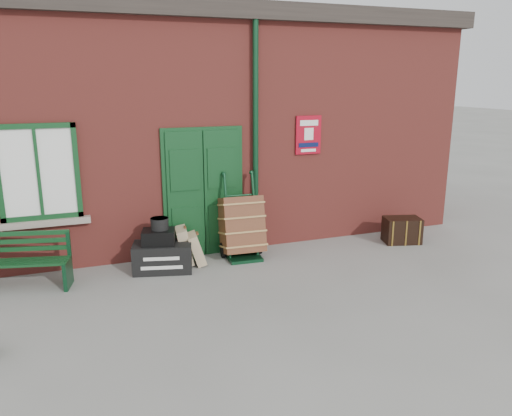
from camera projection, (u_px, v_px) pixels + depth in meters
name	position (u px, v px, depth m)	size (l,w,h in m)	color
ground	(248.00, 281.00, 7.73)	(80.00, 80.00, 0.00)	gray
station_building	(191.00, 123.00, 10.36)	(10.30, 4.30, 4.36)	#973830
bench	(21.00, 260.00, 7.41)	(1.46, 0.74, 0.87)	#103B1A
houdini_trunk	(163.00, 257.00, 8.11)	(0.94, 0.51, 0.47)	black
strongbox	(159.00, 237.00, 8.00)	(0.51, 0.37, 0.23)	black
hatbox	(160.00, 224.00, 7.99)	(0.28, 0.28, 0.19)	black
suitcase_back	(184.00, 246.00, 8.40)	(0.18, 0.44, 0.62)	tan
suitcase_front	(196.00, 249.00, 8.38)	(0.16, 0.40, 0.53)	tan
porter_trolley	(242.00, 226.00, 8.68)	(0.75, 0.80, 1.46)	#0C321B
dark_trunk	(402.00, 230.00, 9.53)	(0.67, 0.44, 0.48)	black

